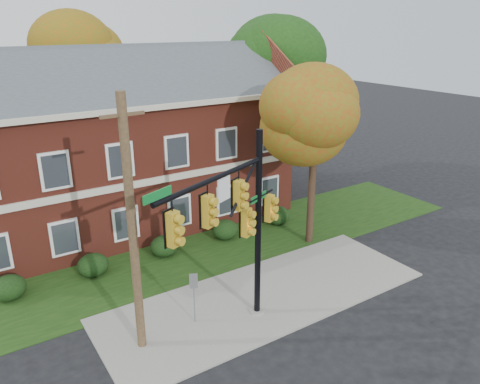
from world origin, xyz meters
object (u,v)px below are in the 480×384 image
tree_far_rear (93,54)px  apartment_building (119,136)px  sign_post (194,290)px  utility_pole (132,230)px  hedge_left (93,265)px  hedge_right (225,230)px  tree_right_rear (276,66)px  hedge_far_left (8,288)px  hedge_far_right (278,215)px  tree_near_right (321,115)px  hedge_center (164,246)px  traffic_signal (238,218)px

tree_far_rear → apartment_building: bearing=-99.7°
apartment_building → sign_post: size_ratio=8.75×
tree_far_rear → utility_pole: (-4.90, -18.98, -4.29)m
hedge_left → hedge_right: same height
hedge_right → utility_pole: utility_pole is taller
hedge_left → hedge_right: (7.00, 0.00, 0.00)m
hedge_right → tree_right_rear: size_ratio=0.13×
hedge_left → sign_post: 6.17m
hedge_far_left → utility_pole: (3.45, -5.88, 4.03)m
apartment_building → hedge_far_left: bearing=-143.1°
hedge_far_left → hedge_far_right: bearing=0.0°
hedge_right → tree_right_rear: (7.81, 6.11, 7.60)m
tree_far_rear → sign_post: (-2.68, -18.79, -7.38)m
hedge_left → utility_pole: 7.13m
hedge_far_right → tree_right_rear: bearing=54.8°
hedge_left → sign_post: bearing=-69.2°
hedge_left → utility_pole: bearing=-90.5°
hedge_far_right → tree_near_right: bearing=-85.5°
hedge_left → sign_post: (2.16, -5.70, 0.93)m
apartment_building → hedge_center: (0.00, -5.25, -4.46)m
sign_post → hedge_far_right: bearing=58.4°
hedge_right → hedge_far_right: 3.50m
hedge_center → utility_pole: 7.97m
hedge_left → hedge_right: size_ratio=1.00×
hedge_far_left → hedge_center: 7.00m
hedge_right → tree_right_rear: tree_right_rear is taller
apartment_building → hedge_right: bearing=-56.3°
hedge_center → sign_post: 5.93m
hedge_center → tree_near_right: 9.90m
hedge_far_right → hedge_right: bearing=180.0°
hedge_center → hedge_right: (3.50, 0.00, 0.00)m
tree_far_rear → hedge_far_right: bearing=-66.6°
apartment_building → hedge_left: 7.73m
hedge_far_right → tree_near_right: tree_near_right is taller
hedge_right → hedge_center: bearing=180.0°
hedge_far_right → traffic_signal: (-7.23, -7.01, 4.08)m
hedge_far_right → utility_pole: utility_pole is taller
tree_right_rear → traffic_signal: size_ratio=1.43×
hedge_far_right → utility_pole: 12.74m
hedge_left → tree_far_rear: (4.84, 13.09, 8.32)m
utility_pole → sign_post: (2.22, 0.18, -3.10)m
apartment_building → hedge_left: apartment_building is taller
tree_far_rear → traffic_signal: 20.61m
hedge_left → traffic_signal: size_ratio=0.19×
tree_far_rear → utility_pole: tree_far_rear is taller
traffic_signal → hedge_far_right: bearing=21.2°
hedge_far_right → tree_far_rear: tree_far_rear is taller
hedge_center → tree_far_rear: bearing=84.1°
hedge_left → utility_pole: (-0.05, -5.88, 4.03)m
hedge_right → sign_post: 7.53m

